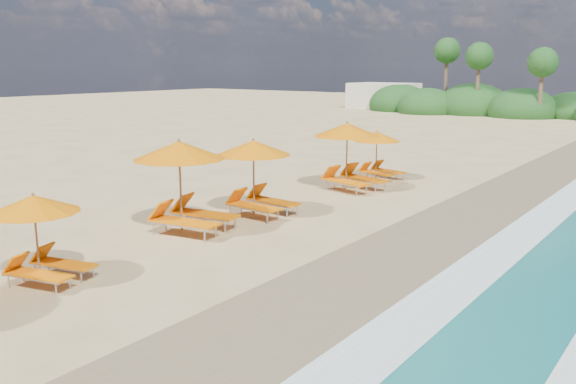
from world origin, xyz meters
TOP-DOWN VIEW (x-y plane):
  - ground at (0.00, 0.00)m, footprint 160.00×160.00m
  - wet_sand at (4.00, 0.00)m, footprint 4.00×160.00m
  - surf_foam at (6.70, 0.00)m, footprint 4.00×160.00m
  - station_1 at (-1.99, -6.40)m, footprint 2.50×2.42m
  - station_2 at (-2.46, -1.57)m, footprint 3.22×3.07m
  - station_3 at (-2.08, 1.20)m, footprint 2.73×2.54m
  - station_4 at (-1.72, 6.38)m, footprint 3.24×3.13m
  - station_5 at (-1.89, 9.05)m, footprint 2.48×2.38m
  - treeline at (-9.94, 45.51)m, footprint 25.80×8.80m
  - beach_building at (-22.00, 48.00)m, footprint 7.00×5.00m

SIDE VIEW (x-z plane):
  - ground at x=0.00m, z-range 0.00..0.00m
  - wet_sand at x=4.00m, z-range 0.00..0.01m
  - surf_foam at x=6.70m, z-range 0.02..0.03m
  - treeline at x=-9.94m, z-range -3.87..5.86m
  - station_1 at x=-1.99m, z-range 0.12..2.13m
  - station_5 at x=-1.89m, z-range 0.12..2.17m
  - station_3 at x=-2.08m, z-range 0.15..2.61m
  - beach_building at x=-22.00m, z-range 0.00..2.80m
  - station_4 at x=-1.72m, z-range 0.16..2.79m
  - station_2 at x=-2.46m, z-range 0.16..2.85m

